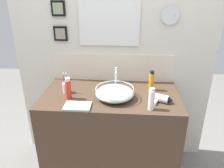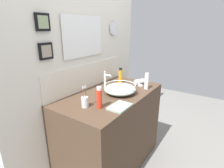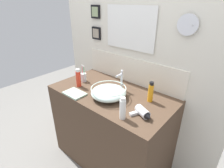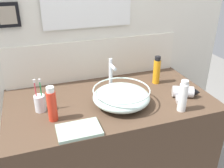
{
  "view_description": "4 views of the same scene",
  "coord_description": "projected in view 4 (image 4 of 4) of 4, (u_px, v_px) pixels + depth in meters",
  "views": [
    {
      "loc": [
        0.15,
        -1.77,
        1.78
      ],
      "look_at": [
        0.01,
        0.0,
        1.0
      ],
      "focal_mm": 35.0,
      "sensor_mm": 36.0,
      "label": 1
    },
    {
      "loc": [
        -1.44,
        -0.98,
        1.57
      ],
      "look_at": [
        0.01,
        0.0,
        1.0
      ],
      "focal_mm": 28.0,
      "sensor_mm": 36.0,
      "label": 2
    },
    {
      "loc": [
        1.01,
        -1.14,
        1.74
      ],
      "look_at": [
        0.01,
        0.0,
        1.0
      ],
      "focal_mm": 28.0,
      "sensor_mm": 36.0,
      "label": 3
    },
    {
      "loc": [
        -0.41,
        -1.26,
        1.65
      ],
      "look_at": [
        0.01,
        0.0,
        1.0
      ],
      "focal_mm": 40.0,
      "sensor_mm": 36.0,
      "label": 4
    }
  ],
  "objects": [
    {
      "name": "back_panel",
      "position": [
        93.0,
        38.0,
        1.71
      ],
      "size": [
        2.01,
        0.1,
        2.35
      ],
      "color": "silver",
      "rests_on": "ground"
    },
    {
      "name": "hand_towel",
      "position": [
        79.0,
        130.0,
        1.23
      ],
      "size": [
        0.22,
        0.15,
        0.02
      ],
      "primitive_type": "cube",
      "color": "#99B29E",
      "rests_on": "vanity_counter"
    },
    {
      "name": "spray_bottle",
      "position": [
        157.0,
        71.0,
        1.69
      ],
      "size": [
        0.05,
        0.05,
        0.19
      ],
      "color": "orange",
      "rests_on": "vanity_counter"
    },
    {
      "name": "toothbrush_cup",
      "position": [
        40.0,
        103.0,
        1.38
      ],
      "size": [
        0.06,
        0.06,
        0.19
      ],
      "color": "silver",
      "rests_on": "vanity_counter"
    },
    {
      "name": "soap_dispenser",
      "position": [
        52.0,
        105.0,
        1.28
      ],
      "size": [
        0.05,
        0.05,
        0.2
      ],
      "color": "red",
      "rests_on": "vanity_counter"
    },
    {
      "name": "hair_drier",
      "position": [
        185.0,
        92.0,
        1.53
      ],
      "size": [
        0.19,
        0.14,
        0.07
      ],
      "color": "silver",
      "rests_on": "vanity_counter"
    },
    {
      "name": "faucet",
      "position": [
        111.0,
        73.0,
        1.57
      ],
      "size": [
        0.02,
        0.1,
        0.22
      ],
      "color": "silver",
      "rests_on": "vanity_counter"
    },
    {
      "name": "shampoo_bottle",
      "position": [
        183.0,
        96.0,
        1.37
      ],
      "size": [
        0.05,
        0.05,
        0.19
      ],
      "color": "white",
      "rests_on": "vanity_counter"
    },
    {
      "name": "glass_bowl_sink",
      "position": [
        121.0,
        96.0,
        1.44
      ],
      "size": [
        0.33,
        0.33,
        0.1
      ],
      "color": "silver",
      "rests_on": "vanity_counter"
    },
    {
      "name": "vanity_counter",
      "position": [
        110.0,
        155.0,
        1.72
      ],
      "size": [
        1.24,
        0.67,
        0.9
      ],
      "primitive_type": "cube",
      "color": "#4C3828",
      "rests_on": "ground"
    }
  ]
}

